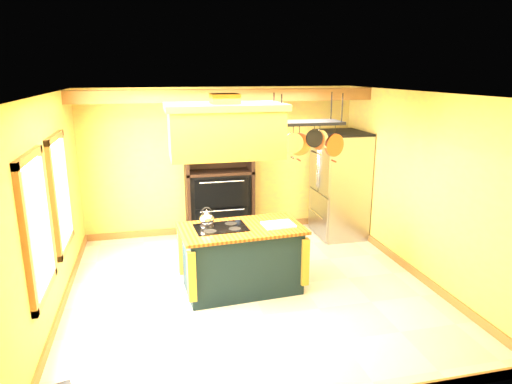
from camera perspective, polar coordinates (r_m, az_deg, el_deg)
name	(u,v)px	position (r m, az deg, el deg)	size (l,w,h in m)	color
floor	(251,289)	(6.58, -0.67, -11.99)	(5.00, 5.00, 0.00)	beige
ceiling	(250,94)	(5.87, -0.75, 12.21)	(5.00, 5.00, 0.00)	white
wall_back	(221,162)	(8.48, -4.39, 3.82)	(5.00, 0.02, 2.70)	#BC8C45
wall_front	(317,276)	(3.83, 7.59, -10.38)	(5.00, 0.02, 2.70)	#BC8C45
wall_left	(50,209)	(6.08, -24.39, -1.98)	(0.02, 5.00, 2.70)	#BC8C45
wall_right	(418,186)	(7.05, 19.56, 0.69)	(0.02, 5.00, 2.70)	#BC8C45
ceiling_beam	(227,95)	(7.54, -3.61, 11.95)	(5.00, 0.15, 0.20)	#9A5E2F
window_near	(38,226)	(5.31, -25.64, -3.90)	(0.06, 1.06, 1.56)	#9A5E2F
window_far	(61,193)	(6.63, -23.21, -0.08)	(0.06, 1.06, 1.56)	#9A5E2F
kitchen_island	(242,258)	(6.38, -1.81, -8.22)	(1.73, 1.04, 1.11)	black
range_hood	(225,129)	(5.88, -3.87, 7.85)	(1.51, 0.85, 0.80)	#AA822A
pot_rack	(308,132)	(6.16, 6.49, 7.46)	(1.00, 0.46, 0.84)	black
refrigerator	(339,187)	(8.49, 10.38, 0.67)	(0.82, 0.97, 1.89)	#999DA2
hutch	(219,191)	(8.36, -4.63, 0.08)	(1.22, 0.55, 2.15)	black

